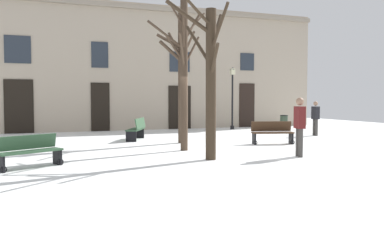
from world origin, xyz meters
name	(u,v)px	position (x,y,z in m)	size (l,w,h in m)	color
ground_plane	(211,149)	(0.00, 0.00, 0.00)	(34.90, 34.90, 0.00)	white
building_facade	(143,66)	(-0.01, 9.56, 3.56)	(21.81, 0.60, 7.02)	tan
tree_left_of_center	(184,71)	(-1.00, 0.06, 2.70)	(2.46, 2.21, 5.48)	#423326
tree_near_facade	(210,76)	(-0.98, -2.14, 2.43)	(2.11, 1.88, 4.50)	#382B1E
tree_foreground	(182,73)	(-0.25, 2.34, 2.76)	(2.05, 2.70, 5.16)	#423326
streetlamp	(232,91)	(4.82, 8.04, 2.17)	(0.30, 0.30, 3.53)	black
litter_bin	(284,122)	(7.37, 6.66, 0.42)	(0.45, 0.45, 0.83)	#2D3D2D
bench_near_lamp	(29,151)	(-5.84, -1.80, 0.43)	(1.66, 1.18, 0.84)	#2D4C33
bench_back_to_back_left	(272,132)	(2.90, 0.72, 0.45)	(1.68, 0.87, 0.88)	#3D2819
bench_by_litter_bin	(137,129)	(-1.67, 4.08, 0.47)	(1.19, 1.75, 0.94)	#2D4C33
person_crossing_plaza	(300,124)	(1.78, -2.60, 1.01)	(0.28, 0.41, 1.80)	#403D3A
person_by_shop_door	(315,117)	(6.70, 3.03, 0.90)	(0.24, 0.39, 1.63)	#403D3A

